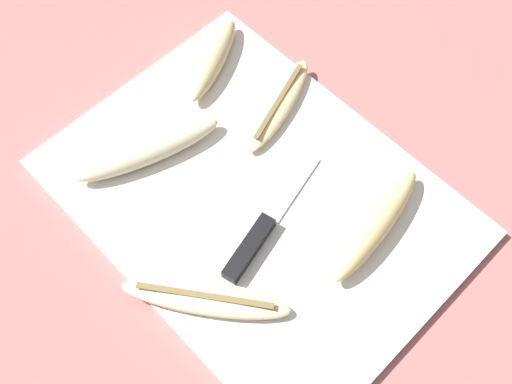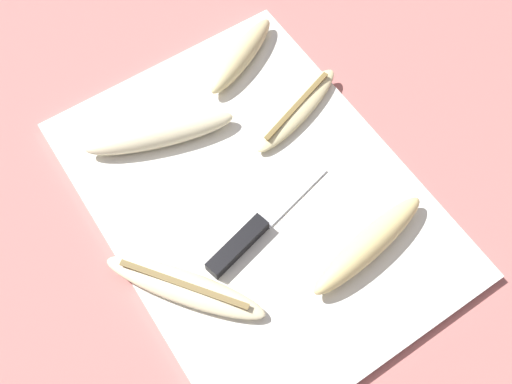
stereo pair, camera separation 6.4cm
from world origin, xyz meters
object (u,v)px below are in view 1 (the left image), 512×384
(banana_golden_short, at_px, (376,224))
(banana_soft_right, at_px, (278,105))
(knife, at_px, (257,237))
(banana_bright_far, at_px, (148,149))
(banana_mellow_near, at_px, (213,60))
(banana_pale_long, at_px, (205,298))

(banana_golden_short, relative_size, banana_soft_right, 1.07)
(knife, bearing_deg, banana_soft_right, 113.61)
(knife, xyz_separation_m, banana_soft_right, (-0.12, 0.16, 0.00))
(banana_bright_far, bearing_deg, banana_golden_short, 25.12)
(knife, relative_size, banana_soft_right, 1.17)
(banana_mellow_near, xyz_separation_m, banana_golden_short, (0.33, -0.03, 0.00))
(knife, relative_size, banana_mellow_near, 1.33)
(banana_bright_far, bearing_deg, knife, 5.50)
(banana_golden_short, xyz_separation_m, banana_pale_long, (-0.08, -0.21, -0.01))
(knife, height_order, banana_soft_right, banana_soft_right)
(banana_mellow_near, relative_size, banana_bright_far, 0.75)
(banana_mellow_near, xyz_separation_m, banana_soft_right, (0.12, 0.01, -0.01))
(banana_mellow_near, bearing_deg, knife, -31.21)
(banana_soft_right, bearing_deg, banana_mellow_near, -172.80)
(banana_pale_long, bearing_deg, banana_golden_short, 69.55)
(banana_mellow_near, bearing_deg, banana_soft_right, 7.20)
(knife, relative_size, banana_bright_far, 1.00)
(banana_pale_long, bearing_deg, knife, 98.14)
(banana_pale_long, height_order, banana_bright_far, banana_bright_far)
(banana_golden_short, height_order, banana_bright_far, banana_golden_short)
(banana_golden_short, xyz_separation_m, banana_bright_far, (-0.28, -0.13, -0.00))
(knife, height_order, banana_golden_short, banana_golden_short)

